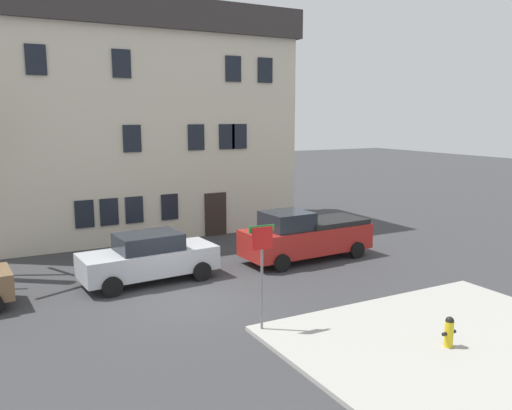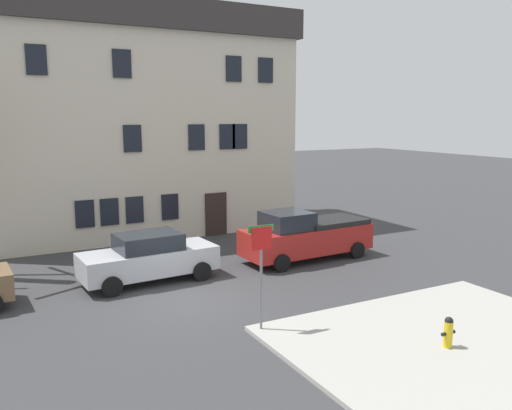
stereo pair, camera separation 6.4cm
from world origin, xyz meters
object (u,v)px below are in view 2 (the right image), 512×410
at_px(fire_hydrant, 448,331).
at_px(pickup_truck_red, 306,236).
at_px(building_main, 135,120).
at_px(car_silver_sedan, 149,257).
at_px(street_sign_pole, 261,259).

bearing_deg(fire_hydrant, pickup_truck_red, 79.68).
relative_size(building_main, pickup_truck_red, 2.78).
relative_size(car_silver_sedan, pickup_truck_red, 0.87).
bearing_deg(street_sign_pole, fire_hydrant, -41.88).
height_order(building_main, car_silver_sedan, building_main).
distance_m(pickup_truck_red, fire_hydrant, 8.99).
height_order(building_main, fire_hydrant, building_main).
relative_size(car_silver_sedan, fire_hydrant, 6.18).
bearing_deg(fire_hydrant, street_sign_pole, 138.12).
bearing_deg(street_sign_pole, building_main, 86.96).
distance_m(building_main, pickup_truck_red, 10.99).
distance_m(pickup_truck_red, street_sign_pole, 7.73).
bearing_deg(fire_hydrant, building_main, 98.82).
xyz_separation_m(building_main, pickup_truck_red, (4.37, -8.98, -4.58)).
relative_size(car_silver_sedan, street_sign_pole, 1.63).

